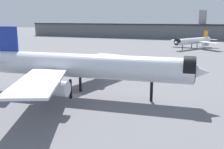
{
  "coord_description": "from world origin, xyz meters",
  "views": [
    {
      "loc": [
        34.61,
        -65.23,
        22.56
      ],
      "look_at": [
        10.75,
        1.92,
        6.86
      ],
      "focal_mm": 41.61,
      "sensor_mm": 36.0,
      "label": 1
    }
  ],
  "objects_px": {
    "airliner_near_gate": "(83,66)",
    "airliner_far_taxiway": "(193,41)",
    "service_truck_front": "(50,67)",
    "traffic_cone_wingtip": "(66,69)",
    "baggage_tug_wing": "(76,67)"
  },
  "relations": [
    {
      "from": "airliner_near_gate",
      "to": "airliner_far_taxiway",
      "type": "distance_m",
      "value": 136.03
    },
    {
      "from": "service_truck_front",
      "to": "airliner_near_gate",
      "type": "bearing_deg",
      "value": 117.98
    },
    {
      "from": "airliner_near_gate",
      "to": "service_truck_front",
      "type": "distance_m",
      "value": 42.49
    },
    {
      "from": "airliner_near_gate",
      "to": "traffic_cone_wingtip",
      "type": "relative_size",
      "value": 112.81
    },
    {
      "from": "airliner_far_taxiway",
      "to": "service_truck_front",
      "type": "xyz_separation_m",
      "value": [
        -54.78,
        -104.61,
        -4.05
      ]
    },
    {
      "from": "airliner_near_gate",
      "to": "service_truck_front",
      "type": "xyz_separation_m",
      "value": [
        -30.09,
        29.12,
        -7.18
      ]
    },
    {
      "from": "airliner_far_taxiway",
      "to": "baggage_tug_wing",
      "type": "height_order",
      "value": "airliner_far_taxiway"
    },
    {
      "from": "airliner_near_gate",
      "to": "baggage_tug_wing",
      "type": "relative_size",
      "value": 19.37
    },
    {
      "from": "airliner_near_gate",
      "to": "baggage_tug_wing",
      "type": "height_order",
      "value": "airliner_near_gate"
    },
    {
      "from": "service_truck_front",
      "to": "baggage_tug_wing",
      "type": "relative_size",
      "value": 1.67
    },
    {
      "from": "service_truck_front",
      "to": "baggage_tug_wing",
      "type": "distance_m",
      "value": 11.11
    },
    {
      "from": "service_truck_front",
      "to": "traffic_cone_wingtip",
      "type": "relative_size",
      "value": 9.7
    },
    {
      "from": "airliner_near_gate",
      "to": "baggage_tug_wing",
      "type": "bearing_deg",
      "value": 116.57
    },
    {
      "from": "baggage_tug_wing",
      "to": "traffic_cone_wingtip",
      "type": "height_order",
      "value": "baggage_tug_wing"
    },
    {
      "from": "service_truck_front",
      "to": "traffic_cone_wingtip",
      "type": "height_order",
      "value": "service_truck_front"
    }
  ]
}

